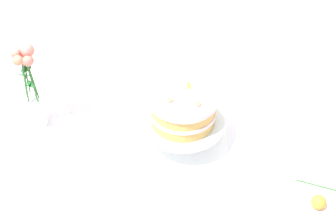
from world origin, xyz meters
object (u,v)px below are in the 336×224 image
cake_stand (182,124)px  layer_cake (183,109)px  fallen_rose (319,201)px  dining_table (159,157)px  flower_vase (32,91)px

cake_stand → layer_cake: 0.07m
cake_stand → fallen_rose: bearing=-37.3°
dining_table → cake_stand: (0.08, -0.01, 0.17)m
dining_table → flower_vase: flower_vase is taller
dining_table → cake_stand: size_ratio=4.83×
dining_table → fallen_rose: 0.59m
cake_stand → layer_cake: layer_cake is taller
flower_vase → fallen_rose: (0.92, -0.42, -0.13)m
layer_cake → flower_vase: flower_vase is taller
layer_cake → fallen_rose: (0.40, -0.30, -0.13)m
flower_vase → fallen_rose: bearing=-24.7°
cake_stand → dining_table: bearing=170.9°
dining_table → cake_stand: cake_stand is taller
fallen_rose → layer_cake: bearing=142.7°
flower_vase → fallen_rose: size_ratio=2.44×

